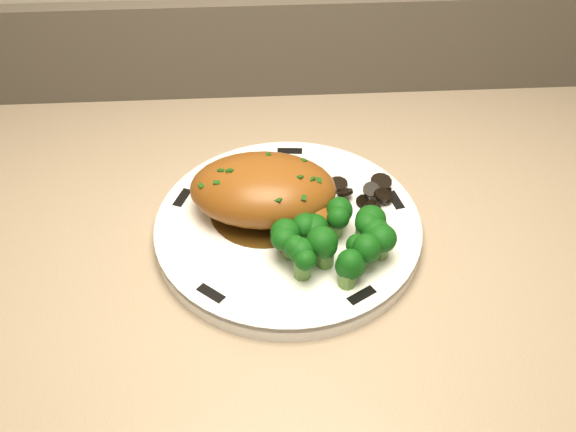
{
  "coord_description": "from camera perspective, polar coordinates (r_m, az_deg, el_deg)",
  "views": [
    {
      "loc": [
        0.18,
        1.23,
        1.32
      ],
      "look_at": [
        0.21,
        1.73,
        0.85
      ],
      "focal_mm": 45.0,
      "sensor_mm": 36.0,
      "label": 1
    }
  ],
  "objects": [
    {
      "name": "rim_accent_1",
      "position": [
        0.78,
        0.14,
        5.13
      ],
      "size": [
        0.03,
        0.01,
        0.0
      ],
      "primitive_type": "cube",
      "rotation": [
        0.0,
        0.0,
        3.07
      ],
      "color": "black",
      "rests_on": "plate"
    },
    {
      "name": "gravy_pool",
      "position": [
        0.71,
        -1.92,
        0.45
      ],
      "size": [
        0.11,
        0.11,
        0.0
      ],
      "primitive_type": "cylinder",
      "color": "#40280B",
      "rests_on": "plate"
    },
    {
      "name": "rim_accent_0",
      "position": [
        0.73,
        8.47,
        1.23
      ],
      "size": [
        0.02,
        0.03,
        0.0
      ],
      "primitive_type": "cube",
      "rotation": [
        0.0,
        0.0,
        1.81
      ],
      "color": "black",
      "rests_on": "plate"
    },
    {
      "name": "rim_accent_2",
      "position": [
        0.73,
        -8.34,
        1.42
      ],
      "size": [
        0.02,
        0.03,
        0.0
      ],
      "primitive_type": "cube",
      "rotation": [
        0.0,
        0.0,
        4.32
      ],
      "color": "black",
      "rests_on": "plate"
    },
    {
      "name": "rim_accent_3",
      "position": [
        0.64,
        -6.11,
        -6.12
      ],
      "size": [
        0.03,
        0.02,
        0.0
      ],
      "primitive_type": "cube",
      "rotation": [
        0.0,
        0.0,
        5.58
      ],
      "color": "black",
      "rests_on": "plate"
    },
    {
      "name": "rim_accent_4",
      "position": [
        0.63,
        5.84,
        -6.28
      ],
      "size": [
        0.03,
        0.02,
        0.0
      ],
      "primitive_type": "cube",
      "rotation": [
        0.0,
        0.0,
        6.84
      ],
      "color": "black",
      "rests_on": "plate"
    },
    {
      "name": "broccoli_florets",
      "position": [
        0.65,
        3.75,
        -2.01
      ],
      "size": [
        0.11,
        0.09,
        0.04
      ],
      "rotation": [
        0.0,
        0.0,
        -0.06
      ],
      "color": "#5C8A3A",
      "rests_on": "plate"
    },
    {
      "name": "chicken_breast",
      "position": [
        0.69,
        -1.59,
        1.88
      ],
      "size": [
        0.15,
        0.11,
        0.05
      ],
      "rotation": [
        0.0,
        0.0,
        -0.09
      ],
      "color": "brown",
      "rests_on": "plate"
    },
    {
      "name": "mushroom_pile",
      "position": [
        0.71,
        4.59,
        1.16
      ],
      "size": [
        0.08,
        0.06,
        0.02
      ],
      "color": "black",
      "rests_on": "plate"
    },
    {
      "name": "plate",
      "position": [
        0.7,
        0.0,
        -1.11
      ],
      "size": [
        0.32,
        0.32,
        0.02
      ],
      "primitive_type": "cylinder",
      "rotation": [
        0.0,
        0.0,
        -0.28
      ],
      "color": "white",
      "rests_on": "counter"
    }
  ]
}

